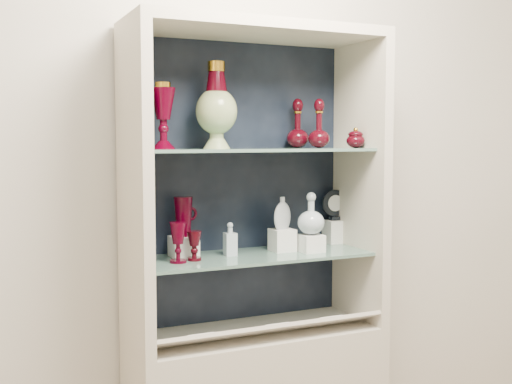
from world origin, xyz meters
name	(u,v)px	position (x,y,z in m)	size (l,w,h in m)	color
wall_back	(234,164)	(0.00, 1.75, 1.40)	(3.50, 0.02, 2.80)	beige
cabinet_back_panel	(237,183)	(0.00, 1.72, 1.32)	(0.98, 0.02, 1.15)	black
cabinet_side_left	(134,190)	(-0.48, 1.53, 1.32)	(0.04, 0.40, 1.15)	beige
cabinet_side_right	(360,182)	(0.48, 1.53, 1.32)	(0.04, 0.40, 1.15)	beige
cabinet_top_cap	(256,30)	(0.00, 1.53, 1.92)	(1.00, 0.40, 0.04)	beige
shelf_lower	(254,256)	(0.00, 1.55, 1.04)	(0.92, 0.34, 0.01)	slate
shelf_upper	(254,150)	(0.00, 1.55, 1.46)	(0.92, 0.34, 0.01)	slate
label_ledge	(268,330)	(0.00, 1.42, 0.78)	(0.92, 0.18, 0.01)	beige
label_card_0	(198,336)	(-0.28, 1.42, 0.80)	(0.10, 0.07, 0.00)	white
label_card_1	(274,325)	(0.02, 1.42, 0.80)	(0.10, 0.07, 0.00)	white
label_card_2	(327,318)	(0.26, 1.42, 0.80)	(0.10, 0.07, 0.00)	white
pedestal_lamp_left	(142,119)	(-0.44, 1.57, 1.58)	(0.08, 0.08, 0.22)	#420012
pedestal_lamp_right	(163,116)	(-0.35, 1.59, 1.59)	(0.09, 0.09, 0.25)	#420012
enamel_urn	(216,105)	(-0.14, 1.58, 1.64)	(0.16, 0.16, 0.33)	#0D4617
ruby_decanter_a	(319,120)	(0.30, 1.56, 1.58)	(0.09, 0.09, 0.22)	#38040C
ruby_decanter_b	(298,122)	(0.25, 1.65, 1.58)	(0.09, 0.09, 0.22)	#38040C
lidded_bowl	(356,137)	(0.42, 1.48, 1.51)	(0.08, 0.08, 0.08)	#38040C
cobalt_goblet	(146,238)	(-0.42, 1.60, 1.14)	(0.07, 0.07, 0.17)	#00093C
ruby_goblet_tall	(178,242)	(-0.32, 1.51, 1.13)	(0.06, 0.06, 0.15)	#420012
ruby_goblet_small	(194,246)	(-0.26, 1.53, 1.11)	(0.06, 0.06, 0.11)	#38040C
riser_ruby_pitcher	(184,247)	(-0.27, 1.62, 1.09)	(0.10, 0.10, 0.08)	silver
ruby_pitcher	(183,217)	(-0.27, 1.62, 1.21)	(0.12, 0.07, 0.15)	#420012
clear_square_bottle	(230,239)	(-0.09, 1.57, 1.12)	(0.05, 0.05, 0.13)	#A1B3BD
riser_flat_flask	(282,240)	(0.14, 1.57, 1.09)	(0.09, 0.09, 0.09)	silver
flat_flask	(282,212)	(0.14, 1.57, 1.21)	(0.10, 0.04, 0.14)	#A8B2BA
riser_clear_round_decanter	(311,243)	(0.24, 1.51, 1.08)	(0.09, 0.09, 0.07)	silver
clear_round_decanter	(311,215)	(0.24, 1.51, 1.20)	(0.11, 0.11, 0.16)	#A1B3BD
riser_cameo_medallion	(334,232)	(0.44, 1.66, 1.10)	(0.08, 0.08, 0.10)	silver
cameo_medallion	(335,204)	(0.44, 1.66, 1.22)	(0.12, 0.04, 0.14)	black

